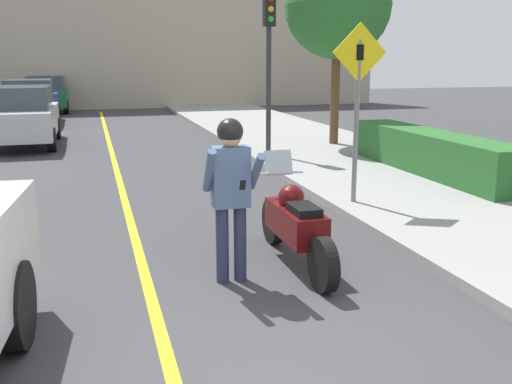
# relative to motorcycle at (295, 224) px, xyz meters

# --- Properties ---
(ground_plane) EXTENTS (80.00, 80.00, 0.00)m
(ground_plane) POSITION_rel_motorcycle_xyz_m (-1.18, -2.31, -0.50)
(ground_plane) COLOR #38383A
(sidewalk_curb) EXTENTS (4.40, 44.00, 0.13)m
(sidewalk_curb) POSITION_rel_motorcycle_xyz_m (3.62, 1.69, -0.43)
(sidewalk_curb) COLOR gray
(sidewalk_curb) RESTS_ON ground
(road_center_line) EXTENTS (0.12, 36.00, 0.01)m
(road_center_line) POSITION_rel_motorcycle_xyz_m (-1.78, 3.69, -0.49)
(road_center_line) COLOR yellow
(road_center_line) RESTS_ON ground
(building_backdrop) EXTENTS (28.00, 1.20, 6.53)m
(building_backdrop) POSITION_rel_motorcycle_xyz_m (-1.18, 23.69, 2.77)
(building_backdrop) COLOR #B2A38E
(building_backdrop) RESTS_ON ground
(motorcycle) EXTENTS (0.62, 2.31, 1.28)m
(motorcycle) POSITION_rel_motorcycle_xyz_m (0.00, 0.00, 0.00)
(motorcycle) COLOR black
(motorcycle) RESTS_ON ground
(person_biker) EXTENTS (0.59, 0.49, 1.81)m
(person_biker) POSITION_rel_motorcycle_xyz_m (-0.86, -0.32, 0.63)
(person_biker) COLOR #282D4C
(person_biker) RESTS_ON ground
(crossing_sign) EXTENTS (0.91, 0.08, 2.83)m
(crossing_sign) POSITION_rel_motorcycle_xyz_m (1.81, 2.16, 1.34)
(crossing_sign) COLOR slate
(crossing_sign) RESTS_ON sidewalk_curb
(traffic_light) EXTENTS (0.26, 0.30, 3.78)m
(traffic_light) POSITION_rel_motorcycle_xyz_m (1.89, 7.08, 2.26)
(traffic_light) COLOR #2D2D30
(traffic_light) RESTS_ON sidewalk_curb
(hedge_row) EXTENTS (0.90, 5.16, 0.83)m
(hedge_row) POSITION_rel_motorcycle_xyz_m (4.42, 4.02, 0.05)
(hedge_row) COLOR #286028
(hedge_row) RESTS_ON sidewalk_curb
(street_tree) EXTENTS (2.82, 2.82, 5.08)m
(street_tree) POSITION_rel_motorcycle_xyz_m (4.19, 8.39, 3.29)
(street_tree) COLOR brown
(street_tree) RESTS_ON sidewalk_curb
(parked_car_silver) EXTENTS (1.88, 4.20, 1.68)m
(parked_car_silver) POSITION_rel_motorcycle_xyz_m (-4.12, 11.18, 0.36)
(parked_car_silver) COLOR black
(parked_car_silver) RESTS_ON ground
(parked_car_blue) EXTENTS (1.88, 4.20, 1.68)m
(parked_car_blue) POSITION_rel_motorcycle_xyz_m (-4.38, 16.94, 0.36)
(parked_car_blue) COLOR black
(parked_car_blue) RESTS_ON ground
(parked_car_green) EXTENTS (1.88, 4.20, 1.68)m
(parked_car_green) POSITION_rel_motorcycle_xyz_m (-4.11, 22.31, 0.36)
(parked_car_green) COLOR black
(parked_car_green) RESTS_ON ground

